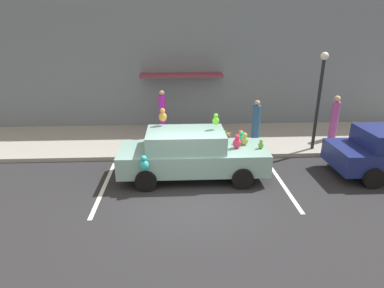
# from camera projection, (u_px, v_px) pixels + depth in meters

# --- Properties ---
(ground_plane) EXTENTS (60.00, 60.00, 0.00)m
(ground_plane) POSITION_uv_depth(u_px,v_px,m) (191.00, 201.00, 8.92)
(ground_plane) COLOR #262628
(sidewalk) EXTENTS (24.00, 4.00, 0.15)m
(sidewalk) POSITION_uv_depth(u_px,v_px,m) (186.00, 139.00, 13.58)
(sidewalk) COLOR gray
(sidewalk) RESTS_ON ground
(storefront_building) EXTENTS (24.00, 1.25, 6.40)m
(storefront_building) POSITION_uv_depth(u_px,v_px,m) (184.00, 59.00, 14.52)
(storefront_building) COLOR slate
(storefront_building) RESTS_ON ground
(parking_stripe_front) EXTENTS (0.12, 3.60, 0.01)m
(parking_stripe_front) POSITION_uv_depth(u_px,v_px,m) (281.00, 183.00, 9.99)
(parking_stripe_front) COLOR silver
(parking_stripe_front) RESTS_ON ground
(parking_stripe_rear) EXTENTS (0.12, 3.60, 0.01)m
(parking_stripe_rear) POSITION_uv_depth(u_px,v_px,m) (104.00, 187.00, 9.73)
(parking_stripe_rear) COLOR silver
(parking_stripe_rear) RESTS_ON ground
(plush_covered_car) EXTENTS (4.60, 2.06, 2.12)m
(plush_covered_car) POSITION_uv_depth(u_px,v_px,m) (192.00, 153.00, 10.13)
(plush_covered_car) COLOR #7DA79E
(plush_covered_car) RESTS_ON ground
(teddy_bear_on_sidewalk) EXTENTS (0.33, 0.27, 0.62)m
(teddy_bear_on_sidewalk) POSITION_uv_depth(u_px,v_px,m) (227.00, 141.00, 12.36)
(teddy_bear_on_sidewalk) COLOR #9E723D
(teddy_bear_on_sidewalk) RESTS_ON sidewalk
(street_lamp_post) EXTENTS (0.28, 0.28, 3.58)m
(street_lamp_post) POSITION_uv_depth(u_px,v_px,m) (320.00, 91.00, 11.62)
(street_lamp_post) COLOR black
(street_lamp_post) RESTS_ON sidewalk
(pedestrian_near_shopfront) EXTENTS (0.31, 0.31, 1.91)m
(pedestrian_near_shopfront) POSITION_uv_depth(u_px,v_px,m) (162.00, 114.00, 13.73)
(pedestrian_near_shopfront) COLOR purple
(pedestrian_near_shopfront) RESTS_ON sidewalk
(pedestrian_walking_past) EXTENTS (0.32, 0.32, 1.66)m
(pedestrian_walking_past) POSITION_uv_depth(u_px,v_px,m) (256.00, 122.00, 13.09)
(pedestrian_walking_past) COLOR #29537E
(pedestrian_walking_past) RESTS_ON sidewalk
(pedestrian_by_lamp) EXTENTS (0.31, 0.31, 1.81)m
(pedestrian_by_lamp) POSITION_uv_depth(u_px,v_px,m) (334.00, 119.00, 13.17)
(pedestrian_by_lamp) COLOR #97428A
(pedestrian_by_lamp) RESTS_ON sidewalk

